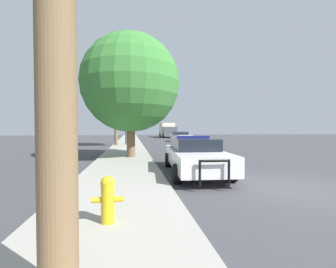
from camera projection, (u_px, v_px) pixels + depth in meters
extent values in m
plane|color=#3D3D42|center=(292.00, 188.00, 6.68)|extent=(110.00, 110.00, 0.00)
cube|color=#99968C|center=(117.00, 194.00, 5.86)|extent=(3.00, 110.00, 0.13)
cube|color=white|center=(194.00, 157.00, 8.93)|extent=(2.20, 5.24, 0.63)
cube|color=black|center=(193.00, 143.00, 9.17)|extent=(1.77, 2.77, 0.45)
cylinder|color=black|center=(231.00, 173.00, 7.44)|extent=(0.28, 0.66, 0.65)
cylinder|color=black|center=(177.00, 174.00, 7.27)|extent=(0.28, 0.66, 0.65)
cylinder|color=black|center=(206.00, 159.00, 10.60)|extent=(0.28, 0.66, 0.65)
cylinder|color=black|center=(168.00, 160.00, 10.43)|extent=(0.28, 0.66, 0.65)
cylinder|color=black|center=(229.00, 173.00, 6.30)|extent=(0.07, 0.07, 0.74)
cylinder|color=black|center=(200.00, 173.00, 6.22)|extent=(0.07, 0.07, 0.74)
cylinder|color=black|center=(215.00, 161.00, 6.25)|extent=(0.88, 0.13, 0.07)
cube|color=navy|center=(193.00, 137.00, 9.16)|extent=(1.34, 0.29, 0.09)
cube|color=navy|center=(217.00, 156.00, 9.01)|extent=(0.26, 3.68, 0.18)
cylinder|color=gold|center=(108.00, 203.00, 3.95)|extent=(0.23, 0.23, 0.68)
sphere|color=gold|center=(108.00, 183.00, 3.94)|extent=(0.24, 0.24, 0.24)
cylinder|color=gold|center=(96.00, 200.00, 3.92)|extent=(0.16, 0.09, 0.09)
cylinder|color=gold|center=(119.00, 199.00, 3.98)|extent=(0.16, 0.09, 0.09)
cylinder|color=#424247|center=(126.00, 116.00, 23.05)|extent=(0.16, 0.16, 5.76)
cylinder|color=#424247|center=(145.00, 90.00, 23.30)|extent=(3.92, 0.11, 0.11)
cube|color=black|center=(164.00, 95.00, 23.62)|extent=(0.30, 0.24, 0.90)
sphere|color=red|center=(164.00, 92.00, 23.49)|extent=(0.20, 0.20, 0.20)
sphere|color=orange|center=(164.00, 95.00, 23.49)|extent=(0.20, 0.20, 0.20)
sphere|color=green|center=(164.00, 98.00, 23.50)|extent=(0.20, 0.20, 0.20)
cube|color=silver|center=(181.00, 137.00, 29.57)|extent=(2.10, 4.67, 0.60)
cube|color=black|center=(180.00, 133.00, 29.78)|extent=(1.71, 2.47, 0.39)
cylinder|color=black|center=(191.00, 140.00, 28.40)|extent=(0.28, 0.68, 0.67)
cylinder|color=black|center=(177.00, 140.00, 28.00)|extent=(0.28, 0.68, 0.67)
cylinder|color=black|center=(184.00, 139.00, 31.16)|extent=(0.28, 0.68, 0.67)
cylinder|color=black|center=(172.00, 139.00, 30.76)|extent=(0.28, 0.68, 0.67)
cube|color=#474C51|center=(170.00, 131.00, 41.59)|extent=(2.48, 2.03, 1.65)
cube|color=beige|center=(167.00, 129.00, 45.15)|extent=(2.48, 5.21, 2.41)
cylinder|color=black|center=(176.00, 136.00, 42.01)|extent=(0.28, 0.85, 0.85)
cylinder|color=black|center=(163.00, 136.00, 41.62)|extent=(0.28, 0.85, 0.85)
cylinder|color=black|center=(172.00, 135.00, 46.34)|extent=(0.28, 0.85, 0.85)
cylinder|color=black|center=(160.00, 135.00, 45.95)|extent=(0.28, 0.85, 0.85)
cylinder|color=brown|center=(116.00, 126.00, 22.23)|extent=(0.32, 0.32, 3.80)
sphere|color=#999933|center=(116.00, 95.00, 22.16)|extent=(4.08, 4.08, 4.08)
cylinder|color=brown|center=(131.00, 134.00, 13.05)|extent=(0.48, 0.48, 2.72)
sphere|color=#387A33|center=(131.00, 83.00, 12.97)|extent=(5.65, 5.65, 5.65)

